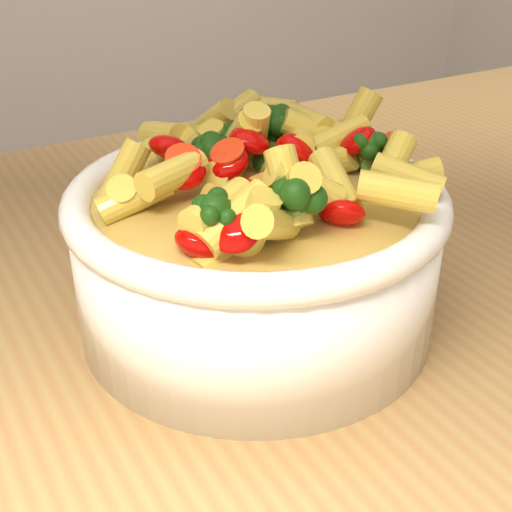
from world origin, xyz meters
TOP-DOWN VIEW (x-y plane):
  - table at (0.00, 0.00)m, footprint 1.20×0.80m
  - serving_bowl at (-0.07, 0.01)m, footprint 0.23×0.23m
  - pasta_salad at (-0.07, 0.01)m, footprint 0.18×0.18m

SIDE VIEW (x-z plane):
  - table at x=0.00m, z-range 0.35..1.25m
  - serving_bowl at x=-0.07m, z-range 0.90..1.00m
  - pasta_salad at x=-0.07m, z-range 0.99..1.03m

